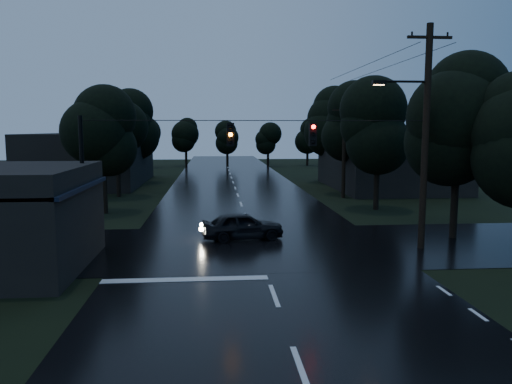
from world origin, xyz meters
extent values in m
plane|color=black|center=(0.00, 0.00, 0.00)|extent=(160.00, 160.00, 0.00)
cube|color=black|center=(0.00, 30.00, 0.00)|extent=(12.00, 120.00, 0.02)
cube|color=black|center=(0.00, 12.00, 0.00)|extent=(60.00, 9.00, 0.02)
cube|color=black|center=(-10.00, 9.00, 3.20)|extent=(6.00, 7.00, 0.12)
cube|color=black|center=(-7.00, 9.00, 3.20)|extent=(0.30, 7.00, 0.15)
cylinder|color=black|center=(-7.20, 6.00, 1.50)|extent=(0.10, 0.10, 3.00)
cylinder|color=black|center=(-7.20, 12.00, 1.50)|extent=(0.10, 0.10, 3.00)
cube|color=#F5D162|center=(-7.05, 7.50, 2.50)|extent=(0.06, 1.60, 0.50)
cube|color=#F5D162|center=(-7.05, 10.20, 2.50)|extent=(0.06, 1.20, 0.50)
cube|color=black|center=(14.00, 34.00, 2.20)|extent=(10.00, 14.00, 4.40)
cube|color=black|center=(-14.00, 40.00, 2.50)|extent=(10.00, 16.00, 5.00)
cylinder|color=black|center=(7.50, 11.00, 5.00)|extent=(0.30, 0.30, 10.00)
cube|color=black|center=(7.50, 11.00, 9.40)|extent=(2.00, 0.12, 0.12)
cylinder|color=black|center=(6.40, 11.00, 7.50)|extent=(2.20, 0.10, 0.10)
cube|color=black|center=(5.30, 11.00, 7.45)|extent=(0.60, 0.25, 0.18)
cube|color=#FFB266|center=(5.30, 11.00, 7.35)|extent=(0.45, 0.18, 0.03)
cylinder|color=black|center=(8.30, 28.00, 3.75)|extent=(0.30, 0.30, 7.50)
cube|color=black|center=(8.30, 28.00, 6.90)|extent=(2.00, 0.12, 0.12)
cylinder|color=black|center=(-7.50, 11.00, 3.00)|extent=(0.18, 0.18, 6.00)
cylinder|color=black|center=(0.00, 11.00, 5.80)|extent=(15.00, 0.03, 0.03)
cube|color=black|center=(-1.20, 11.00, 5.20)|extent=(0.32, 0.25, 1.00)
sphere|color=orange|center=(-1.20, 10.85, 5.20)|extent=(0.18, 0.18, 0.18)
cube|color=black|center=(2.40, 11.00, 5.20)|extent=(0.32, 0.25, 1.00)
sphere|color=#FF0C07|center=(2.40, 10.85, 5.20)|extent=(0.18, 0.18, 0.18)
cylinder|color=black|center=(10.00, 13.00, 1.40)|extent=(0.36, 0.36, 2.80)
sphere|color=black|center=(10.00, 13.00, 4.80)|extent=(4.48, 4.48, 4.48)
sphere|color=black|center=(10.00, 13.00, 6.00)|extent=(4.48, 4.48, 4.48)
sphere|color=black|center=(10.00, 13.00, 7.20)|extent=(4.48, 4.48, 4.48)
cylinder|color=black|center=(-9.00, 22.00, 1.22)|extent=(0.36, 0.36, 2.45)
sphere|color=black|center=(-9.00, 22.00, 4.20)|extent=(3.92, 3.92, 3.92)
sphere|color=black|center=(-9.00, 22.00, 5.25)|extent=(3.92, 3.92, 3.92)
sphere|color=black|center=(-9.00, 22.00, 6.30)|extent=(3.92, 3.92, 3.92)
cylinder|color=black|center=(-9.60, 30.00, 1.31)|extent=(0.36, 0.36, 2.62)
sphere|color=black|center=(-9.60, 30.00, 4.50)|extent=(4.20, 4.20, 4.20)
sphere|color=black|center=(-9.60, 30.00, 5.62)|extent=(4.20, 4.20, 4.20)
sphere|color=black|center=(-9.60, 30.00, 6.75)|extent=(4.20, 4.20, 4.20)
cylinder|color=black|center=(-10.20, 40.00, 1.40)|extent=(0.36, 0.36, 2.80)
sphere|color=black|center=(-10.20, 40.00, 4.80)|extent=(4.48, 4.48, 4.48)
sphere|color=black|center=(-10.20, 40.00, 6.00)|extent=(4.48, 4.48, 4.48)
sphere|color=black|center=(-10.20, 40.00, 7.20)|extent=(4.48, 4.48, 4.48)
cylinder|color=black|center=(9.00, 22.00, 1.31)|extent=(0.36, 0.36, 2.62)
sphere|color=black|center=(9.00, 22.00, 4.50)|extent=(4.20, 4.20, 4.20)
sphere|color=black|center=(9.00, 22.00, 5.62)|extent=(4.20, 4.20, 4.20)
sphere|color=black|center=(9.00, 22.00, 6.75)|extent=(4.20, 4.20, 4.20)
cylinder|color=black|center=(9.60, 30.00, 1.40)|extent=(0.36, 0.36, 2.80)
sphere|color=black|center=(9.60, 30.00, 4.80)|extent=(4.48, 4.48, 4.48)
sphere|color=black|center=(9.60, 30.00, 6.00)|extent=(4.48, 4.48, 4.48)
sphere|color=black|center=(9.60, 30.00, 7.20)|extent=(4.48, 4.48, 4.48)
cylinder|color=black|center=(10.20, 40.00, 1.49)|extent=(0.36, 0.36, 2.97)
sphere|color=black|center=(10.20, 40.00, 5.10)|extent=(4.76, 4.76, 4.76)
sphere|color=black|center=(10.20, 40.00, 6.38)|extent=(4.76, 4.76, 4.76)
sphere|color=black|center=(10.20, 40.00, 7.65)|extent=(4.76, 4.76, 4.76)
imported|color=black|center=(-0.55, 13.57, 0.69)|extent=(4.22, 2.21, 1.37)
camera|label=1|loc=(-1.91, -10.65, 5.43)|focal=35.00mm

